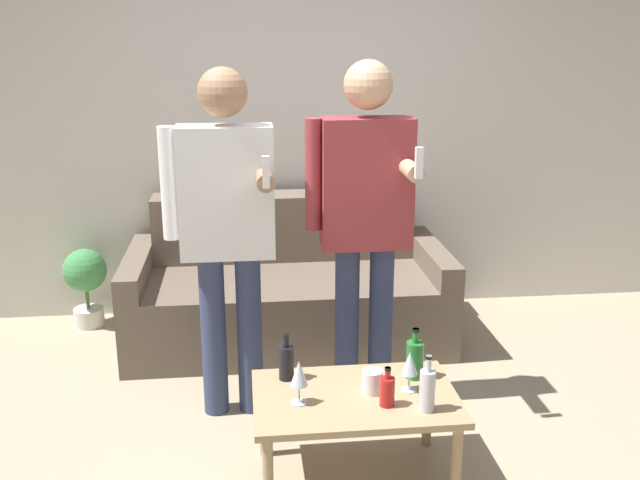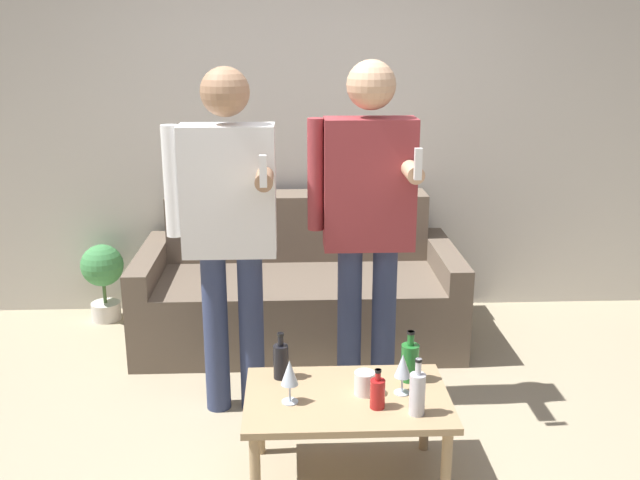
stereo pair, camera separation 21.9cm
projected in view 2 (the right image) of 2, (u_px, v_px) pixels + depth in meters
name	position (u px, v px, depth m)	size (l,w,h in m)	color
ground_plane	(321.00, 459.00, 3.29)	(16.00, 16.00, 0.00)	tan
wall_back	(309.00, 116.00, 4.77)	(8.00, 0.06, 2.70)	silver
couch	(298.00, 289.00, 4.56)	(1.98, 0.95, 0.87)	#6B5B4C
coffee_table	(347.00, 406.00, 3.04)	(0.87, 0.56, 0.41)	tan
bottle_orange	(378.00, 392.00, 2.91)	(0.06, 0.06, 0.17)	#B21E1E
bottle_green	(417.00, 392.00, 2.85)	(0.06, 0.06, 0.24)	silver
bottle_dark	(281.00, 360.00, 3.16)	(0.07, 0.07, 0.22)	black
bottle_yellow	(410.00, 361.00, 3.13)	(0.08, 0.08, 0.23)	#23752D
wine_glass_near	(403.00, 367.00, 3.01)	(0.07, 0.07, 0.18)	silver
wine_glass_far	(290.00, 374.00, 2.93)	(0.07, 0.07, 0.19)	silver
cup_on_table	(365.00, 383.00, 3.02)	(0.09, 0.09, 0.10)	white
person_standing_left	(228.00, 218.00, 3.46)	(0.53, 0.45, 1.75)	navy
person_standing_right	(368.00, 211.00, 3.51)	(0.53, 0.45, 1.77)	navy
potted_plant	(103.00, 273.00, 4.79)	(0.28, 0.28, 0.53)	silver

